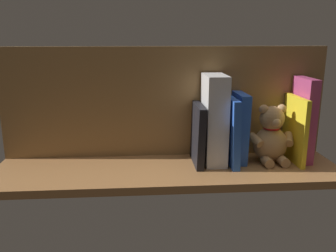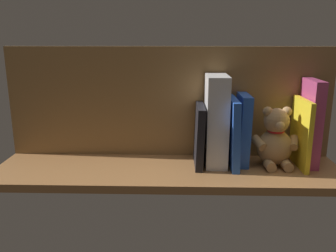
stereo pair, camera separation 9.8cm
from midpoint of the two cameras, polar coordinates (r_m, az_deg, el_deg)
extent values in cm
cube|color=#9E6B3D|center=(101.84, -2.77, -7.24)|extent=(97.78, 26.84, 2.20)
cube|color=olive|center=(107.62, -3.05, 3.81)|extent=(97.78, 1.50, 33.33)
cube|color=#B23F72|center=(110.08, 18.59, 0.98)|extent=(3.01, 12.05, 24.59)
cube|color=yellow|center=(108.33, 17.39, -0.54)|extent=(1.30, 14.93, 19.42)
ellipsoid|color=tan|center=(107.41, 13.67, -2.91)|extent=(10.21, 9.21, 10.41)
sphere|color=tan|center=(105.37, 13.92, 1.19)|extent=(7.16, 7.16, 7.16)
sphere|color=tan|center=(105.76, 15.38, 2.63)|extent=(2.77, 2.77, 2.77)
sphere|color=tan|center=(103.91, 12.62, 2.59)|extent=(2.77, 2.77, 2.77)
sphere|color=tan|center=(102.73, 14.48, 0.50)|extent=(2.77, 2.77, 2.77)
cylinder|color=tan|center=(107.52, 16.44, -2.07)|extent=(3.90, 5.62, 3.85)
cylinder|color=tan|center=(104.13, 11.41, -2.29)|extent=(4.19, 5.66, 3.85)
cylinder|color=tan|center=(105.53, 15.56, -5.55)|extent=(2.91, 4.00, 2.77)
cylinder|color=tan|center=(103.91, 13.14, -5.70)|extent=(2.91, 4.00, 2.77)
torus|color=red|center=(106.05, 13.83, -0.31)|extent=(4.92, 4.92, 0.81)
cube|color=blue|center=(105.07, 8.87, -0.27)|extent=(3.16, 11.40, 20.27)
cube|color=blue|center=(102.75, 7.39, -0.78)|extent=(2.59, 15.13, 19.51)
cube|color=silver|center=(102.12, 4.74, 1.02)|extent=(6.02, 12.84, 25.76)
cube|color=black|center=(101.99, 2.12, -1.40)|extent=(2.58, 14.25, 17.41)
camera|label=1|loc=(0.05, -92.86, -0.74)|focal=37.81mm
camera|label=2|loc=(0.05, 87.14, 0.74)|focal=37.81mm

